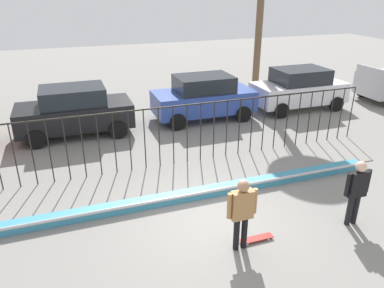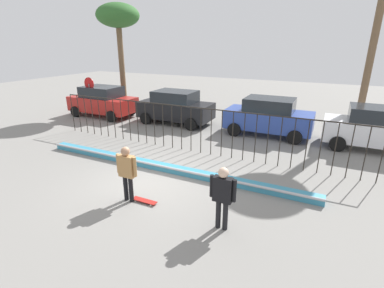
% 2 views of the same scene
% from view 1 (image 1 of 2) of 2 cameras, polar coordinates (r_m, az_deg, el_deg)
% --- Properties ---
extents(ground_plane, '(60.00, 60.00, 0.00)m').
position_cam_1_polar(ground_plane, '(9.50, 3.19, -11.57)').
color(ground_plane, gray).
extents(bowl_coping_ledge, '(11.00, 0.40, 0.27)m').
position_cam_1_polar(bowl_coping_ledge, '(10.31, 0.81, -7.64)').
color(bowl_coping_ledge, teal).
rests_on(bowl_coping_ledge, ground).
extents(perimeter_fence, '(14.04, 0.04, 1.98)m').
position_cam_1_polar(perimeter_fence, '(11.76, -2.92, 2.27)').
color(perimeter_fence, black).
rests_on(perimeter_fence, ground).
extents(skateboarder, '(0.70, 0.26, 1.72)m').
position_cam_1_polar(skateboarder, '(8.08, 7.69, -9.84)').
color(skateboarder, black).
rests_on(skateboarder, ground).
extents(skateboard, '(0.80, 0.20, 0.07)m').
position_cam_1_polar(skateboard, '(8.91, 9.90, -14.13)').
color(skateboard, '#A51E19').
rests_on(skateboard, ground).
extents(camera_operator, '(0.69, 0.26, 1.70)m').
position_cam_1_polar(camera_operator, '(9.63, 24.07, -6.13)').
color(camera_operator, black).
rests_on(camera_operator, ground).
extents(parked_car_black, '(4.30, 2.12, 1.90)m').
position_cam_1_polar(parked_car_black, '(14.96, -17.64, 4.91)').
color(parked_car_black, black).
rests_on(parked_car_black, ground).
extents(parked_car_blue, '(4.30, 2.12, 1.90)m').
position_cam_1_polar(parked_car_blue, '(16.04, 1.79, 7.23)').
color(parked_car_blue, '#2D479E').
rests_on(parked_car_blue, ground).
extents(parked_car_white, '(4.30, 2.12, 1.90)m').
position_cam_1_polar(parked_car_white, '(18.14, 16.14, 8.23)').
color(parked_car_white, silver).
rests_on(parked_car_white, ground).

